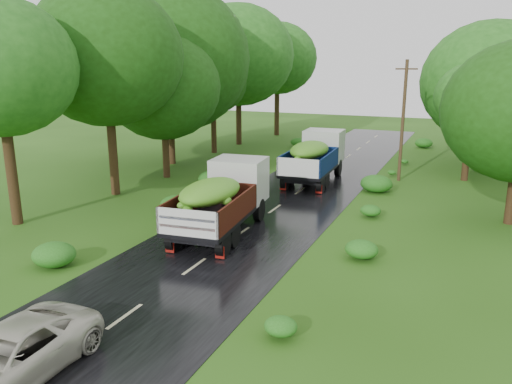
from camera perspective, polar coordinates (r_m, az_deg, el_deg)
The scene contains 10 objects.
ground at distance 15.42m, azimuth -14.77°, elevation -13.62°, with size 120.00×120.00×0.00m, color #21450E.
road at distance 19.18m, azimuth -5.54°, elevation -7.41°, with size 6.50×80.00×0.02m, color black.
road_lines at distance 19.99m, azimuth -4.16°, elevation -6.41°, with size 0.12×69.60×0.00m.
truck_near at distance 21.54m, azimuth -3.72°, elevation -0.38°, with size 3.10×7.04×2.87m.
truck_far at distance 31.16m, azimuth 6.83°, elevation 4.26°, with size 2.74×7.06×2.93m.
car at distance 13.28m, azimuth -26.44°, elevation -16.42°, with size 2.10×4.56×1.27m, color beige.
utility_pole at distance 31.96m, azimuth 16.44°, elevation 7.90°, with size 1.29×0.24×7.37m.
trees_left at distance 37.00m, azimuth -7.52°, elevation 14.26°, with size 6.40×35.70×9.80m.
trees_right at distance 36.38m, azimuth 25.38°, elevation 10.61°, with size 5.45×26.18×7.82m.
shrubs at distance 26.90m, azimuth 3.69°, elevation -0.16°, with size 11.90×44.00×0.70m.
Camera 1 is at (8.71, -10.53, 7.15)m, focal length 35.00 mm.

